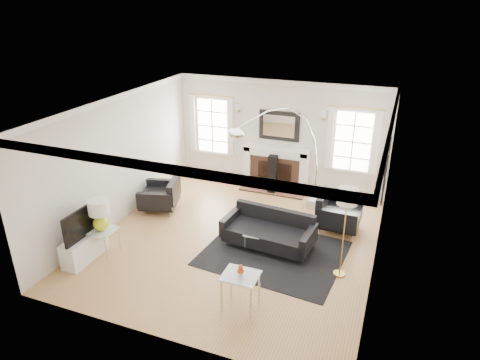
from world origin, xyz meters
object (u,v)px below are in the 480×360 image
at_px(armchair_right, 337,213).
at_px(gourd_lamp, 99,213).
at_px(armchair_left, 162,196).
at_px(sofa, 269,231).
at_px(coffee_table, 272,230).
at_px(arc_floor_lamp, 279,157).
at_px(fireplace, 276,169).

xyz_separation_m(armchair_right, gourd_lamp, (-4.05, -2.66, 0.54)).
height_order(armchair_left, armchair_right, armchair_right).
xyz_separation_m(sofa, coffee_table, (0.05, -0.02, 0.05)).
bearing_deg(armchair_left, armchair_right, 8.10).
relative_size(armchair_right, arc_floor_lamp, 0.39).
distance_m(armchair_left, gourd_lamp, 2.17).
xyz_separation_m(armchair_left, coffee_table, (2.89, -0.63, 0.02)).
relative_size(coffee_table, gourd_lamp, 1.43).
xyz_separation_m(fireplace, armchair_right, (1.85, -1.58, -0.17)).
bearing_deg(armchair_left, coffee_table, -12.26).
distance_m(fireplace, sofa, 2.85).
xyz_separation_m(fireplace, sofa, (0.70, -2.76, -0.22)).
bearing_deg(fireplace, coffee_table, -74.86).
height_order(fireplace, armchair_right, fireplace).
xyz_separation_m(sofa, armchair_left, (-2.84, 0.61, 0.03)).
bearing_deg(armchair_right, armchair_left, -171.90).
bearing_deg(fireplace, gourd_lamp, -117.41).
bearing_deg(armchair_right, arc_floor_lamp, 170.03).
height_order(armchair_left, gourd_lamp, gourd_lamp).
xyz_separation_m(sofa, gourd_lamp, (-2.90, -1.49, 0.59)).
xyz_separation_m(coffee_table, gourd_lamp, (-2.95, -1.47, 0.54)).
bearing_deg(sofa, gourd_lamp, -152.88).
relative_size(armchair_left, gourd_lamp, 1.77).
bearing_deg(gourd_lamp, armchair_right, 33.35).
distance_m(sofa, gourd_lamp, 3.31).
distance_m(fireplace, armchair_left, 3.04).
bearing_deg(gourd_lamp, arc_floor_lamp, 47.87).
bearing_deg(fireplace, armchair_right, -40.49).
relative_size(fireplace, arc_floor_lamp, 0.66).
distance_m(armchair_left, coffee_table, 2.96).
height_order(armchair_right, gourd_lamp, gourd_lamp).
relative_size(gourd_lamp, arc_floor_lamp, 0.24).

